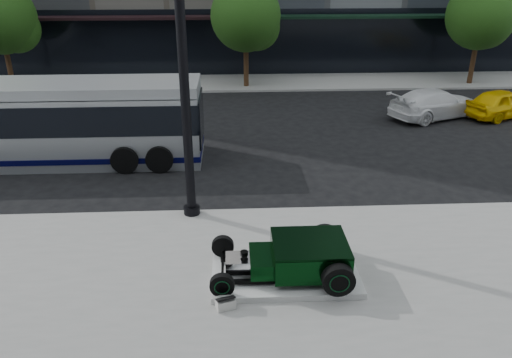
{
  "coord_description": "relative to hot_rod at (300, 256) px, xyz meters",
  "views": [
    {
      "loc": [
        0.12,
        -15.08,
        7.03
      ],
      "look_at": [
        0.78,
        -2.26,
        1.2
      ],
      "focal_mm": 35.0,
      "sensor_mm": 36.0,
      "label": 1
    }
  ],
  "objects": [
    {
      "name": "ground",
      "position": [
        -1.62,
        5.49,
        -0.7
      ],
      "size": [
        120.0,
        120.0,
        0.0
      ],
      "primitive_type": "plane",
      "color": "black",
      "rests_on": "ground"
    },
    {
      "name": "transit_bus",
      "position": [
        -8.62,
        7.93,
        0.79
      ],
      "size": [
        12.12,
        2.88,
        2.92
      ],
      "color": "#A5AAAE",
      "rests_on": "ground"
    },
    {
      "name": "info_plaque",
      "position": [
        -1.72,
        -0.99,
        -0.45
      ],
      "size": [
        0.47,
        0.4,
        0.31
      ],
      "color": "silver",
      "rests_on": "sidewalk_near"
    },
    {
      "name": "lamppost",
      "position": [
        -2.71,
        3.29,
        3.37
      ],
      "size": [
        0.47,
        0.47,
        8.54
      ],
      "color": "black",
      "rests_on": "sidewalk_near"
    },
    {
      "name": "hot_rod",
      "position": [
        0.0,
        0.0,
        0.0
      ],
      "size": [
        3.22,
        2.0,
        0.81
      ],
      "color": "black",
      "rests_on": "display_plinth"
    },
    {
      "name": "white_sedan",
      "position": [
        7.95,
        12.43,
        -0.03
      ],
      "size": [
        4.98,
        3.56,
        1.34
      ],
      "primitive_type": "imported",
      "rotation": [
        0.0,
        0.0,
        1.98
      ],
      "color": "white",
      "rests_on": "ground"
    },
    {
      "name": "display_plinth",
      "position": [
        -0.33,
        0.0,
        -0.5
      ],
      "size": [
        3.4,
        1.8,
        0.15
      ],
      "primitive_type": "cube",
      "color": "silver",
      "rests_on": "sidewalk_near"
    },
    {
      "name": "yellow_taxi",
      "position": [
        11.15,
        12.33,
        -0.04
      ],
      "size": [
        4.18,
        2.89,
        1.32
      ],
      "primitive_type": "imported",
      "rotation": [
        0.0,
        0.0,
        1.95
      ],
      "color": "yellow",
      "rests_on": "ground"
    },
    {
      "name": "street_trees",
      "position": [
        -0.48,
        18.56,
        3.07
      ],
      "size": [
        29.8,
        3.8,
        5.7
      ],
      "color": "black",
      "rests_on": "sidewalk_far"
    },
    {
      "name": "sidewalk_far",
      "position": [
        -1.62,
        19.49,
        -0.64
      ],
      "size": [
        70.0,
        4.0,
        0.12
      ],
      "primitive_type": "cube",
      "color": "gray",
      "rests_on": "ground"
    }
  ]
}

